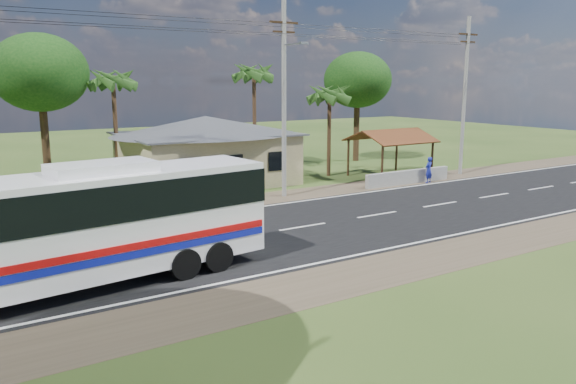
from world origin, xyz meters
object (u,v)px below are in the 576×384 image
(person, at_px, (429,170))
(coach_bus, at_px, (72,220))
(motorcycle, at_px, (419,174))
(waiting_shed, at_px, (391,138))

(person, bearing_deg, coach_bus, 3.90)
(coach_bus, bearing_deg, motorcycle, 13.87)
(motorcycle, xyz_separation_m, person, (0.10, -0.80, 0.41))
(waiting_shed, bearing_deg, motorcycle, -82.70)
(person, bearing_deg, waiting_shed, -97.08)
(motorcycle, bearing_deg, waiting_shed, 14.02)
(coach_bus, relative_size, motorcycle, 7.76)
(waiting_shed, relative_size, person, 3.02)
(coach_bus, xyz_separation_m, motorcycle, (23.90, 8.73, -1.87))
(person, bearing_deg, motorcycle, -97.10)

